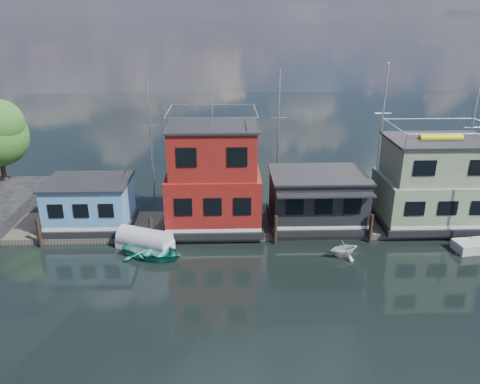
{
  "coord_description": "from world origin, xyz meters",
  "views": [
    {
      "loc": [
        -7.54,
        -21.47,
        15.8
      ],
      "look_at": [
        -6.48,
        12.0,
        3.0
      ],
      "focal_mm": 35.0,
      "sensor_mm": 36.0,
      "label": 1
    }
  ],
  "objects_px": {
    "houseboat_dark": "(317,198)",
    "dinghy_white": "(344,248)",
    "houseboat_green": "(434,183)",
    "tarp_runabout": "(145,241)",
    "dinghy_teal": "(153,251)",
    "houseboat_blue": "(90,203)",
    "houseboat_red": "(213,179)"
  },
  "relations": [
    {
      "from": "dinghy_teal",
      "to": "tarp_runabout",
      "type": "relative_size",
      "value": 1.01
    },
    {
      "from": "dinghy_teal",
      "to": "dinghy_white",
      "type": "bearing_deg",
      "value": -67.05
    },
    {
      "from": "houseboat_red",
      "to": "dinghy_white",
      "type": "height_order",
      "value": "houseboat_red"
    },
    {
      "from": "houseboat_dark",
      "to": "dinghy_teal",
      "type": "relative_size",
      "value": 1.7
    },
    {
      "from": "houseboat_blue",
      "to": "tarp_runabout",
      "type": "distance_m",
      "value": 5.87
    },
    {
      "from": "houseboat_blue",
      "to": "houseboat_green",
      "type": "relative_size",
      "value": 0.76
    },
    {
      "from": "tarp_runabout",
      "to": "houseboat_red",
      "type": "bearing_deg",
      "value": 56.52
    },
    {
      "from": "houseboat_green",
      "to": "houseboat_blue",
      "type": "bearing_deg",
      "value": -180.0
    },
    {
      "from": "houseboat_blue",
      "to": "dinghy_white",
      "type": "distance_m",
      "value": 19.25
    },
    {
      "from": "dinghy_white",
      "to": "dinghy_teal",
      "type": "distance_m",
      "value": 13.18
    },
    {
      "from": "houseboat_blue",
      "to": "dinghy_white",
      "type": "bearing_deg",
      "value": -14.78
    },
    {
      "from": "houseboat_red",
      "to": "houseboat_green",
      "type": "relative_size",
      "value": 1.41
    },
    {
      "from": "houseboat_red",
      "to": "tarp_runabout",
      "type": "distance_m",
      "value": 6.86
    },
    {
      "from": "dinghy_white",
      "to": "houseboat_blue",
      "type": "bearing_deg",
      "value": 57.34
    },
    {
      "from": "houseboat_dark",
      "to": "houseboat_green",
      "type": "bearing_deg",
      "value": 0.12
    },
    {
      "from": "houseboat_green",
      "to": "tarp_runabout",
      "type": "distance_m",
      "value": 22.35
    },
    {
      "from": "houseboat_red",
      "to": "dinghy_teal",
      "type": "height_order",
      "value": "houseboat_red"
    },
    {
      "from": "dinghy_white",
      "to": "houseboat_green",
      "type": "bearing_deg",
      "value": -76.29
    },
    {
      "from": "houseboat_blue",
      "to": "dinghy_teal",
      "type": "bearing_deg",
      "value": -40.58
    },
    {
      "from": "houseboat_red",
      "to": "houseboat_green",
      "type": "xyz_separation_m",
      "value": [
        17.0,
        0.0,
        -0.55
      ]
    },
    {
      "from": "houseboat_red",
      "to": "houseboat_blue",
      "type": "bearing_deg",
      "value": -180.0
    },
    {
      "from": "houseboat_green",
      "to": "dinghy_white",
      "type": "relative_size",
      "value": 3.69
    },
    {
      "from": "houseboat_blue",
      "to": "houseboat_green",
      "type": "distance_m",
      "value": 26.53
    },
    {
      "from": "houseboat_dark",
      "to": "dinghy_teal",
      "type": "bearing_deg",
      "value": -159.3
    },
    {
      "from": "dinghy_teal",
      "to": "houseboat_blue",
      "type": "bearing_deg",
      "value": 73.63
    },
    {
      "from": "houseboat_blue",
      "to": "houseboat_dark",
      "type": "height_order",
      "value": "houseboat_dark"
    },
    {
      "from": "houseboat_dark",
      "to": "dinghy_white",
      "type": "relative_size",
      "value": 3.25
    },
    {
      "from": "houseboat_blue",
      "to": "houseboat_dark",
      "type": "xyz_separation_m",
      "value": [
        17.5,
        -0.02,
        0.21
      ]
    },
    {
      "from": "houseboat_green",
      "to": "dinghy_teal",
      "type": "relative_size",
      "value": 1.93
    },
    {
      "from": "houseboat_green",
      "to": "dinghy_teal",
      "type": "distance_m",
      "value": 21.84
    },
    {
      "from": "houseboat_dark",
      "to": "dinghy_teal",
      "type": "xyz_separation_m",
      "value": [
        -12.13,
        -4.58,
        -1.97
      ]
    },
    {
      "from": "houseboat_green",
      "to": "dinghy_white",
      "type": "height_order",
      "value": "houseboat_green"
    }
  ]
}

